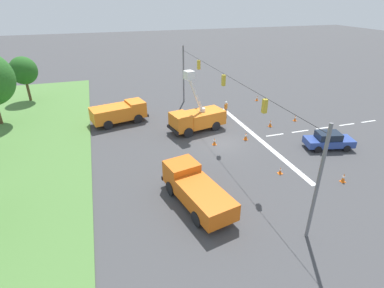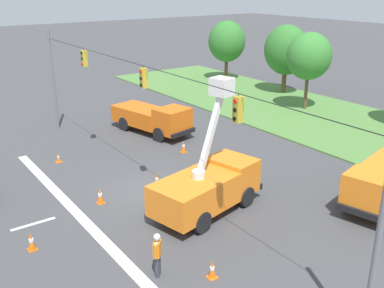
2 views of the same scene
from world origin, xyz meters
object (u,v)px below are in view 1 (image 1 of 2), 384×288
Objects in this scene: traffic_cone_mid_left at (280,170)px; traffic_cone_near_bucket at (344,178)px; utility_truck_bucket_lift at (197,118)px; traffic_cone_far_left at (214,141)px; tree_east_end at (23,71)px; utility_truck_support_near at (195,189)px; traffic_cone_foreground_right at (246,136)px; utility_truck_support_far at (119,112)px; road_worker at (226,108)px; traffic_cone_lane_edge_a at (183,165)px; traffic_cone_foreground_left at (270,123)px; traffic_cone_mid_right at (295,118)px; sedan_blue at (329,140)px; traffic_cone_far_right at (257,98)px; traffic_cone_lane_edge_b at (209,111)px.

traffic_cone_mid_left is 4.62m from traffic_cone_near_bucket.
traffic_cone_far_left is (-3.79, -0.52, -1.02)m from utility_truck_bucket_lift.
traffic_cone_far_left is at bearing -136.36° from tree_east_end.
traffic_cone_foreground_right is (7.93, -7.79, -0.73)m from utility_truck_support_near.
utility_truck_support_far is at bearing 37.14° from traffic_cone_mid_left.
road_worker is 12.87m from traffic_cone_lane_edge_a.
traffic_cone_lane_edge_a is at bearing 116.24° from traffic_cone_foreground_left.
tree_east_end is 8.52× the size of traffic_cone_mid_right.
utility_truck_support_near is at bearing 101.14° from traffic_cone_mid_left.
utility_truck_support_near is (-11.64, 3.95, -0.23)m from utility_truck_bucket_lift.
utility_truck_bucket_lift is 1.37× the size of sedan_blue.
traffic_cone_mid_left is at bearing -160.28° from utility_truck_bucket_lift.
traffic_cone_lane_edge_a reaches higher than traffic_cone_near_bucket.
traffic_cone_lane_edge_a is at bearing -161.20° from utility_truck_support_far.
utility_truck_bucket_lift is at bearing 78.96° from traffic_cone_foreground_left.
utility_truck_support_far is 19.61m from traffic_cone_mid_right.
utility_truck_support_far is at bearing 12.25° from utility_truck_support_near.
utility_truck_support_near is 11.26× the size of traffic_cone_mid_left.
sedan_blue is 14.39m from traffic_cone_far_right.
road_worker is at bearing -30.31° from utility_truck_support_near.
traffic_cone_mid_right is at bearing -18.17° from traffic_cone_near_bucket.
road_worker is 2.16× the size of traffic_cone_foreground_right.
utility_truck_bucket_lift is 14.72m from traffic_cone_near_bucket.
traffic_cone_foreground_right is 8.02m from traffic_cone_mid_right.
road_worker is at bearing -97.61° from utility_truck_support_far.
utility_truck_support_near reaches higher than road_worker.
traffic_cone_lane_edge_a reaches higher than traffic_cone_mid_left.
traffic_cone_mid_left is at bearing 178.22° from traffic_cone_foreground_right.
utility_truck_bucket_lift is 5.40m from road_worker.
traffic_cone_far_left is 14.76m from traffic_cone_far_right.
traffic_cone_foreground_left reaches higher than traffic_cone_lane_edge_a.
traffic_cone_far_right reaches higher than traffic_cone_mid_left.
sedan_blue is 11.93m from road_worker.
traffic_cone_far_right is at bearing -19.41° from traffic_cone_foreground_left.
traffic_cone_mid_right is 0.95× the size of traffic_cone_far_left.
utility_truck_support_far reaches higher than traffic_cone_far_right.
traffic_cone_foreground_left is 1.31× the size of traffic_cone_mid_left.
traffic_cone_mid_right is 7.77m from traffic_cone_far_right.
traffic_cone_near_bucket reaches higher than traffic_cone_lane_edge_b.
tree_east_end is at bearing 61.25° from traffic_cone_lane_edge_b.
road_worker is 13.09m from traffic_cone_mid_left.
utility_truck_bucket_lift is at bearing 7.81° from traffic_cone_far_left.
traffic_cone_foreground_right is at bearing -1.78° from traffic_cone_mid_left.
utility_truck_support_far is at bearing 58.89° from utility_truck_bucket_lift.
sedan_blue is at bearing -91.83° from traffic_cone_lane_edge_a.
traffic_cone_lane_edge_b is (5.72, 4.86, -0.04)m from traffic_cone_foreground_left.
tree_east_end is 8.10× the size of traffic_cone_lane_edge_b.
utility_truck_bucket_lift is 12.29m from utility_truck_support_near.
road_worker is at bearing 10.93° from traffic_cone_near_bucket.
utility_truck_support_far is 8.02× the size of traffic_cone_foreground_left.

